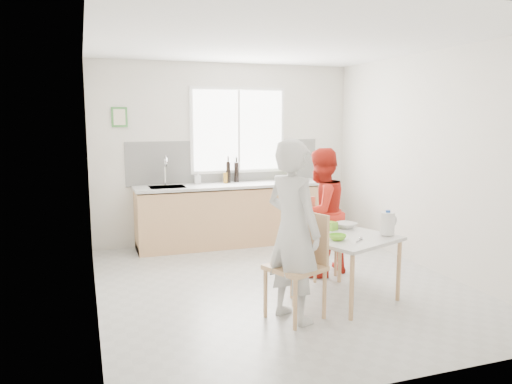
{
  "coord_description": "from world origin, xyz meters",
  "views": [
    {
      "loc": [
        -2.07,
        -5.09,
        1.9
      ],
      "look_at": [
        -0.22,
        0.2,
        1.06
      ],
      "focal_mm": 35.0,
      "sensor_mm": 36.0,
      "label": 1
    }
  ],
  "objects_px": {
    "chair_far": "(310,233)",
    "bowl_green": "(337,237)",
    "dining_table": "(346,243)",
    "wine_bottle_a": "(228,172)",
    "bowl_white": "(345,225)",
    "person_white": "(293,231)",
    "chair_left": "(301,260)",
    "person_red": "(320,212)",
    "wine_bottle_b": "(237,172)",
    "milk_jug": "(388,223)"
  },
  "relations": [
    {
      "from": "chair_far",
      "to": "bowl_green",
      "type": "distance_m",
      "value": 1.05
    },
    {
      "from": "dining_table",
      "to": "wine_bottle_a",
      "type": "xyz_separation_m",
      "value": [
        -0.47,
        2.74,
        0.47
      ]
    },
    {
      "from": "chair_far",
      "to": "bowl_white",
      "type": "distance_m",
      "value": 0.61
    },
    {
      "from": "person_white",
      "to": "chair_left",
      "type": "bearing_deg",
      "value": -90.0
    },
    {
      "from": "bowl_white",
      "to": "wine_bottle_a",
      "type": "distance_m",
      "value": 2.52
    },
    {
      "from": "bowl_green",
      "to": "wine_bottle_a",
      "type": "xyz_separation_m",
      "value": [
        -0.31,
        2.87,
        0.37
      ]
    },
    {
      "from": "person_red",
      "to": "bowl_white",
      "type": "bearing_deg",
      "value": 75.27
    },
    {
      "from": "bowl_white",
      "to": "chair_left",
      "type": "bearing_deg",
      "value": -143.55
    },
    {
      "from": "bowl_white",
      "to": "wine_bottle_b",
      "type": "height_order",
      "value": "wine_bottle_b"
    },
    {
      "from": "bowl_green",
      "to": "bowl_white",
      "type": "height_order",
      "value": "bowl_white"
    },
    {
      "from": "person_red",
      "to": "wine_bottle_b",
      "type": "xyz_separation_m",
      "value": [
        -0.45,
        1.95,
        0.3
      ]
    },
    {
      "from": "milk_jug",
      "to": "wine_bottle_b",
      "type": "distance_m",
      "value": 3.03
    },
    {
      "from": "dining_table",
      "to": "bowl_white",
      "type": "xyz_separation_m",
      "value": [
        0.18,
        0.34,
        0.1
      ]
    },
    {
      "from": "dining_table",
      "to": "person_white",
      "type": "relative_size",
      "value": 0.67
    },
    {
      "from": "bowl_green",
      "to": "milk_jug",
      "type": "relative_size",
      "value": 0.7
    },
    {
      "from": "bowl_green",
      "to": "chair_left",
      "type": "bearing_deg",
      "value": -163.96
    },
    {
      "from": "person_red",
      "to": "milk_jug",
      "type": "height_order",
      "value": "person_red"
    },
    {
      "from": "chair_left",
      "to": "milk_jug",
      "type": "distance_m",
      "value": 1.07
    },
    {
      "from": "chair_far",
      "to": "milk_jug",
      "type": "relative_size",
      "value": 3.67
    },
    {
      "from": "bowl_white",
      "to": "wine_bottle_b",
      "type": "xyz_separation_m",
      "value": [
        -0.51,
        2.45,
        0.36
      ]
    },
    {
      "from": "dining_table",
      "to": "bowl_white",
      "type": "bearing_deg",
      "value": 61.87
    },
    {
      "from": "bowl_green",
      "to": "wine_bottle_b",
      "type": "height_order",
      "value": "wine_bottle_b"
    },
    {
      "from": "person_red",
      "to": "milk_jug",
      "type": "xyz_separation_m",
      "value": [
        0.28,
        -0.98,
        0.05
      ]
    },
    {
      "from": "chair_left",
      "to": "bowl_white",
      "type": "bearing_deg",
      "value": 104.39
    },
    {
      "from": "bowl_green",
      "to": "bowl_white",
      "type": "distance_m",
      "value": 0.58
    },
    {
      "from": "bowl_green",
      "to": "wine_bottle_a",
      "type": "height_order",
      "value": "wine_bottle_a"
    },
    {
      "from": "chair_far",
      "to": "wine_bottle_a",
      "type": "relative_size",
      "value": 2.9
    },
    {
      "from": "person_white",
      "to": "person_red",
      "type": "xyz_separation_m",
      "value": [
        0.85,
        1.13,
        -0.09
      ]
    },
    {
      "from": "bowl_green",
      "to": "person_red",
      "type": "bearing_deg",
      "value": 73.33
    },
    {
      "from": "milk_jug",
      "to": "bowl_green",
      "type": "bearing_deg",
      "value": 156.15
    },
    {
      "from": "chair_left",
      "to": "chair_far",
      "type": "bearing_deg",
      "value": 128.69
    },
    {
      "from": "chair_left",
      "to": "wine_bottle_b",
      "type": "xyz_separation_m",
      "value": [
        0.3,
        3.05,
        0.52
      ]
    },
    {
      "from": "chair_left",
      "to": "milk_jug",
      "type": "bearing_deg",
      "value": 74.25
    },
    {
      "from": "person_white",
      "to": "milk_jug",
      "type": "height_order",
      "value": "person_white"
    },
    {
      "from": "milk_jug",
      "to": "bowl_white",
      "type": "bearing_deg",
      "value": 92.54
    },
    {
      "from": "bowl_white",
      "to": "milk_jug",
      "type": "distance_m",
      "value": 0.54
    },
    {
      "from": "chair_left",
      "to": "chair_far",
      "type": "relative_size",
      "value": 1.08
    },
    {
      "from": "dining_table",
      "to": "chair_far",
      "type": "relative_size",
      "value": 1.24
    },
    {
      "from": "chair_left",
      "to": "person_red",
      "type": "xyz_separation_m",
      "value": [
        0.75,
        1.09,
        0.22
      ]
    },
    {
      "from": "wine_bottle_b",
      "to": "wine_bottle_a",
      "type": "bearing_deg",
      "value": -161.67
    },
    {
      "from": "dining_table",
      "to": "bowl_green",
      "type": "relative_size",
      "value": 6.51
    },
    {
      "from": "wine_bottle_a",
      "to": "dining_table",
      "type": "bearing_deg",
      "value": -80.18
    },
    {
      "from": "person_white",
      "to": "bowl_white",
      "type": "xyz_separation_m",
      "value": [
        0.91,
        0.64,
        -0.15
      ]
    },
    {
      "from": "bowl_green",
      "to": "wine_bottle_a",
      "type": "relative_size",
      "value": 0.55
    },
    {
      "from": "chair_left",
      "to": "person_red",
      "type": "height_order",
      "value": "person_red"
    },
    {
      "from": "chair_far",
      "to": "wine_bottle_a",
      "type": "height_order",
      "value": "wine_bottle_a"
    },
    {
      "from": "chair_left",
      "to": "bowl_white",
      "type": "height_order",
      "value": "chair_left"
    },
    {
      "from": "wine_bottle_b",
      "to": "person_red",
      "type": "bearing_deg",
      "value": -77.04
    },
    {
      "from": "milk_jug",
      "to": "wine_bottle_b",
      "type": "height_order",
      "value": "wine_bottle_b"
    },
    {
      "from": "bowl_white",
      "to": "wine_bottle_b",
      "type": "bearing_deg",
      "value": 101.84
    }
  ]
}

